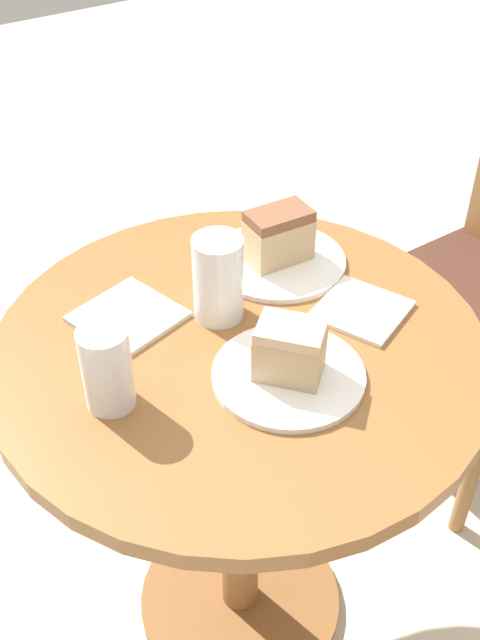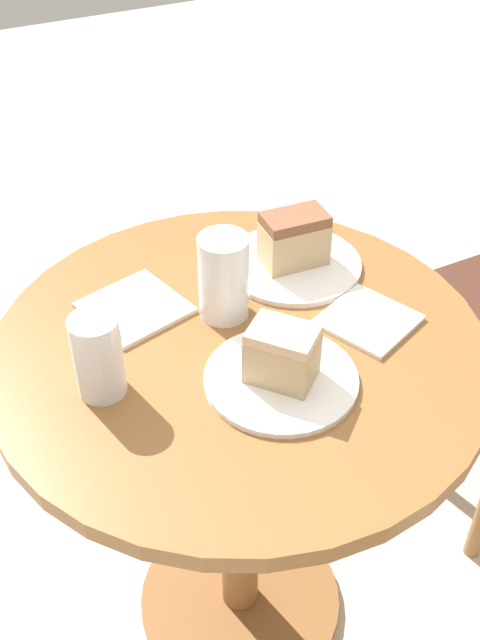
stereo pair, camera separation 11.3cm
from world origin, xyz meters
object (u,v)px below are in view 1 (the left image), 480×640
Objects in this scene: glass_lemonade at (218,283)px; glass_water at (107,372)px; cake_slice_far at (290,350)px; plate_near at (277,261)px; cake_slice_near at (278,236)px; plate_far at (288,375)px.

glass_water is at bearing -71.30° from glass_lemonade.
plate_near is at bearing 146.28° from cake_slice_far.
cake_slice_far is (0.24, -0.16, -0.00)m from cake_slice_near.
plate_far is 0.05m from cake_slice_far.
glass_water reaches higher than plate_far.
cake_slice_far is at bearing -90.00° from plate_far.
plate_far is at bearing 90.00° from cake_slice_far.
cake_slice_far is at bearing 66.46° from glass_water.
glass_water is at bearing -70.55° from plate_near.
cake_slice_far is (0.24, -0.16, 0.05)m from plate_near.
glass_lemonade is at bearing -179.31° from cake_slice_far.
glass_lemonade reaches higher than plate_far.
cake_slice_far is 0.26m from glass_water.
cake_slice_near is 0.90× the size of glass_water.
cake_slice_far is 0.83× the size of glass_lemonade.
cake_slice_far is at bearing 0.69° from glass_lemonade.
glass_water is (-0.10, -0.23, 0.05)m from plate_far.
cake_slice_far reaches higher than plate_near.
cake_slice_far is at bearing -33.72° from cake_slice_near.
glass_water is (-0.10, -0.23, 0.00)m from cake_slice_far.
glass_lemonade reaches higher than cake_slice_near.
cake_slice_near reaches higher than cake_slice_far.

